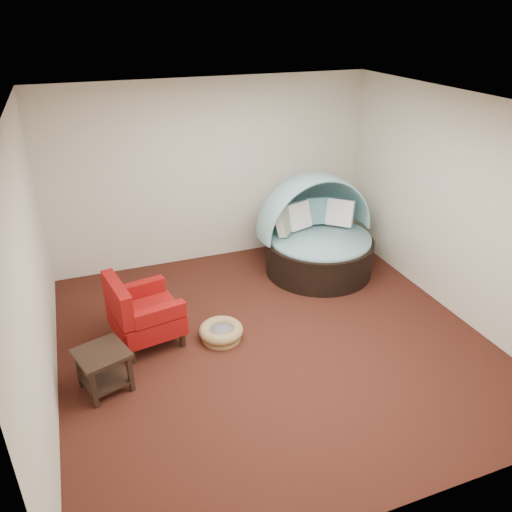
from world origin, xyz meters
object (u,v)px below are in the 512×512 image
object	(u,v)px
canopy_daybed	(317,228)
pet_basket	(221,332)
side_table	(103,365)
red_armchair	(141,313)

from	to	relation	value
canopy_daybed	pet_basket	distance (m)	2.37
canopy_daybed	side_table	xyz separation A→B (m)	(-3.33, -1.68, -0.38)
canopy_daybed	pet_basket	xyz separation A→B (m)	(-1.92, -1.26, -0.59)
red_armchair	side_table	distance (m)	0.86
canopy_daybed	red_armchair	bearing A→B (deg)	-163.31
pet_basket	side_table	world-z (taller)	side_table
side_table	red_armchair	bearing A→B (deg)	53.03
pet_basket	red_armchair	bearing A→B (deg)	163.53
pet_basket	red_armchair	world-z (taller)	red_armchair
canopy_daybed	pet_basket	size ratio (longest dim) A/B	2.70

